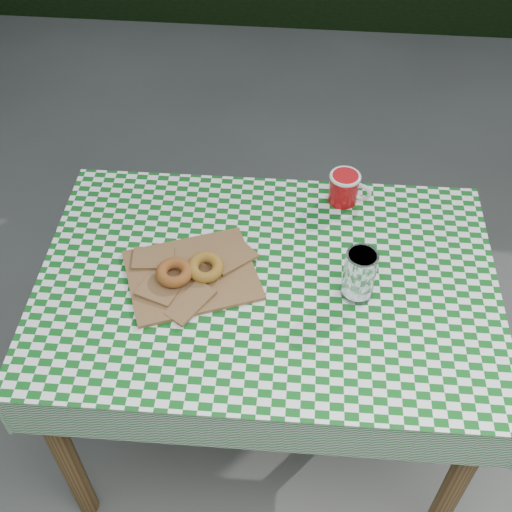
{
  "coord_description": "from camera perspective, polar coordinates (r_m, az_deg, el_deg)",
  "views": [
    {
      "loc": [
        0.02,
        -1.0,
        2.05
      ],
      "look_at": [
        -0.08,
        0.16,
        0.79
      ],
      "focal_mm": 45.77,
      "sensor_mm": 36.0,
      "label": 1
    }
  ],
  "objects": [
    {
      "name": "paper_bag",
      "position": [
        1.71,
        -5.63,
        -1.58
      ],
      "size": [
        0.4,
        0.36,
        0.02
      ],
      "primitive_type": "cube",
      "rotation": [
        0.0,
        0.0,
        0.38
      ],
      "color": "brown",
      "rests_on": "tablecloth"
    },
    {
      "name": "bagel_back",
      "position": [
        1.69,
        -4.44,
        -0.99
      ],
      "size": [
        0.1,
        0.1,
        0.03
      ],
      "primitive_type": "torus",
      "rotation": [
        0.0,
        0.0,
        0.08
      ],
      "color": "olive",
      "rests_on": "paper_bag"
    },
    {
      "name": "table",
      "position": [
        2.01,
        0.85,
        -9.2
      ],
      "size": [
        1.19,
        0.81,
        0.75
      ],
      "primitive_type": "cube",
      "rotation": [
        0.0,
        0.0,
        0.01
      ],
      "color": "#53321C",
      "rests_on": "ground"
    },
    {
      "name": "bagel_front",
      "position": [
        1.69,
        -7.16,
        -1.45
      ],
      "size": [
        0.12,
        0.12,
        0.03
      ],
      "primitive_type": "torus",
      "rotation": [
        0.0,
        0.0,
        0.22
      ],
      "color": "brown",
      "rests_on": "paper_bag"
    },
    {
      "name": "tablecloth",
      "position": [
        1.7,
        0.99,
        -2.16
      ],
      "size": [
        1.21,
        0.83,
        0.01
      ],
      "primitive_type": "cube",
      "rotation": [
        0.0,
        0.0,
        0.01
      ],
      "color": "#0D5316",
      "rests_on": "table"
    },
    {
      "name": "drinking_glass",
      "position": [
        1.64,
        9.01,
        -1.66
      ],
      "size": [
        0.09,
        0.09,
        0.15
      ],
      "primitive_type": "cylinder",
      "rotation": [
        0.0,
        0.0,
        -0.17
      ],
      "color": "white",
      "rests_on": "tablecloth"
    },
    {
      "name": "coffee_mug",
      "position": [
        1.9,
        7.68,
        5.91
      ],
      "size": [
        0.21,
        0.21,
        0.09
      ],
      "primitive_type": null,
      "rotation": [
        0.0,
        0.0,
        -0.28
      ],
      "color": "#A70A0E",
      "rests_on": "tablecloth"
    },
    {
      "name": "ground",
      "position": [
        2.28,
        1.75,
        -16.65
      ],
      "size": [
        60.0,
        60.0,
        0.0
      ],
      "primitive_type": "plane",
      "color": "#474843",
      "rests_on": "ground"
    }
  ]
}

